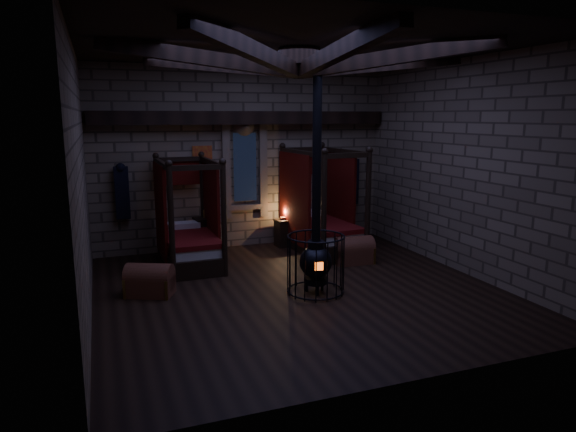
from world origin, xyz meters
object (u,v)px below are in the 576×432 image
object	(u,v)px
bed_left	(189,239)
stove	(316,259)
trunk_right	(354,251)
bed_right	(320,226)
trunk_left	(150,281)

from	to	relation	value
bed_left	stove	xyz separation A→B (m)	(1.79, -2.58, 0.08)
trunk_right	stove	distance (m)	2.13
bed_right	trunk_right	distance (m)	1.29
bed_left	trunk_left	world-z (taller)	bed_left
bed_right	trunk_left	size ratio (longest dim) A/B	2.54
trunk_right	stove	xyz separation A→B (m)	(-1.51, -1.45, 0.37)
bed_left	bed_right	bearing A→B (deg)	1.24
bed_left	stove	world-z (taller)	stove
bed_left	stove	size ratio (longest dim) A/B	0.54
bed_right	bed_left	bearing A→B (deg)	178.00
stove	bed_left	bearing A→B (deg)	136.17
stove	trunk_right	bearing A→B (deg)	55.07
bed_right	stove	size ratio (longest dim) A/B	0.58
bed_left	trunk_right	size ratio (longest dim) A/B	2.67
bed_right	stove	distance (m)	2.96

